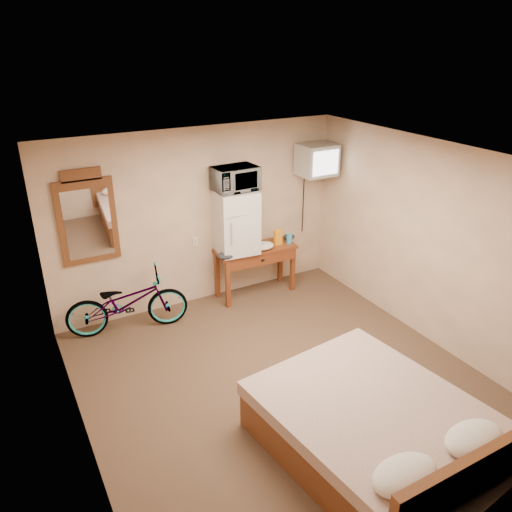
{
  "coord_description": "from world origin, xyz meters",
  "views": [
    {
      "loc": [
        -2.46,
        -3.8,
        3.59
      ],
      "look_at": [
        0.08,
        0.81,
        1.24
      ],
      "focal_mm": 35.0,
      "sensor_mm": 36.0,
      "label": 1
    }
  ],
  "objects_px": {
    "mini_fridge": "(236,221)",
    "wall_mirror": "(87,218)",
    "blue_cup": "(289,238)",
    "bicycle": "(127,302)",
    "microwave": "(235,179)",
    "crt_television": "(317,160)",
    "desk": "(257,257)",
    "bed": "(385,436)"
  },
  "relations": [
    {
      "from": "mini_fridge",
      "to": "wall_mirror",
      "type": "xyz_separation_m",
      "value": [
        -1.94,
        0.21,
        0.31
      ]
    },
    {
      "from": "mini_fridge",
      "to": "blue_cup",
      "type": "relative_size",
      "value": 6.0
    },
    {
      "from": "bicycle",
      "to": "microwave",
      "type": "bearing_deg",
      "value": -75.29
    },
    {
      "from": "crt_television",
      "to": "mini_fridge",
      "type": "bearing_deg",
      "value": 178.27
    },
    {
      "from": "crt_television",
      "to": "wall_mirror",
      "type": "xyz_separation_m",
      "value": [
        -3.24,
        0.25,
        -0.41
      ]
    },
    {
      "from": "blue_cup",
      "to": "bicycle",
      "type": "height_order",
      "value": "blue_cup"
    },
    {
      "from": "mini_fridge",
      "to": "crt_television",
      "type": "height_order",
      "value": "crt_television"
    },
    {
      "from": "blue_cup",
      "to": "crt_television",
      "type": "distance_m",
      "value": 1.21
    },
    {
      "from": "crt_television",
      "to": "blue_cup",
      "type": "bearing_deg",
      "value": -170.4
    },
    {
      "from": "desk",
      "to": "crt_television",
      "type": "bearing_deg",
      "value": 0.93
    },
    {
      "from": "microwave",
      "to": "bicycle",
      "type": "distance_m",
      "value": 2.17
    },
    {
      "from": "bed",
      "to": "desk",
      "type": "bearing_deg",
      "value": 80.91
    },
    {
      "from": "mini_fridge",
      "to": "crt_television",
      "type": "bearing_deg",
      "value": -1.73
    },
    {
      "from": "microwave",
      "to": "crt_television",
      "type": "distance_m",
      "value": 1.31
    },
    {
      "from": "blue_cup",
      "to": "bicycle",
      "type": "distance_m",
      "value": 2.5
    },
    {
      "from": "crt_television",
      "to": "bicycle",
      "type": "distance_m",
      "value": 3.32
    },
    {
      "from": "microwave",
      "to": "bicycle",
      "type": "relative_size",
      "value": 0.38
    },
    {
      "from": "wall_mirror",
      "to": "crt_television",
      "type": "bearing_deg",
      "value": -4.45
    },
    {
      "from": "crt_television",
      "to": "bed",
      "type": "xyz_separation_m",
      "value": [
        -1.54,
        -3.39,
        -1.63
      ]
    },
    {
      "from": "desk",
      "to": "bed",
      "type": "relative_size",
      "value": 0.51
    },
    {
      "from": "bicycle",
      "to": "wall_mirror",
      "type": "bearing_deg",
      "value": 52.55
    },
    {
      "from": "desk",
      "to": "bicycle",
      "type": "relative_size",
      "value": 0.77
    },
    {
      "from": "desk",
      "to": "blue_cup",
      "type": "height_order",
      "value": "blue_cup"
    },
    {
      "from": "wall_mirror",
      "to": "mini_fridge",
      "type": "bearing_deg",
      "value": -6.26
    },
    {
      "from": "blue_cup",
      "to": "crt_television",
      "type": "height_order",
      "value": "crt_television"
    },
    {
      "from": "microwave",
      "to": "wall_mirror",
      "type": "distance_m",
      "value": 1.97
    },
    {
      "from": "crt_television",
      "to": "bicycle",
      "type": "bearing_deg",
      "value": -178.61
    },
    {
      "from": "mini_fridge",
      "to": "microwave",
      "type": "height_order",
      "value": "microwave"
    },
    {
      "from": "blue_cup",
      "to": "bicycle",
      "type": "xyz_separation_m",
      "value": [
        -2.47,
        0.01,
        -0.42
      ]
    },
    {
      "from": "microwave",
      "to": "wall_mirror",
      "type": "height_order",
      "value": "wall_mirror"
    },
    {
      "from": "mini_fridge",
      "to": "microwave",
      "type": "bearing_deg",
      "value": 56.24
    },
    {
      "from": "bed",
      "to": "crt_television",
      "type": "bearing_deg",
      "value": 65.52
    },
    {
      "from": "desk",
      "to": "bicycle",
      "type": "height_order",
      "value": "bicycle"
    },
    {
      "from": "microwave",
      "to": "bed",
      "type": "distance_m",
      "value": 3.76
    },
    {
      "from": "mini_fridge",
      "to": "bed",
      "type": "relative_size",
      "value": 0.38
    },
    {
      "from": "blue_cup",
      "to": "wall_mirror",
      "type": "relative_size",
      "value": 0.12
    },
    {
      "from": "desk",
      "to": "mini_fridge",
      "type": "relative_size",
      "value": 1.34
    },
    {
      "from": "microwave",
      "to": "crt_television",
      "type": "xyz_separation_m",
      "value": [
        1.3,
        -0.04,
        0.12
      ]
    },
    {
      "from": "mini_fridge",
      "to": "bicycle",
      "type": "relative_size",
      "value": 0.57
    },
    {
      "from": "microwave",
      "to": "bed",
      "type": "height_order",
      "value": "microwave"
    },
    {
      "from": "mini_fridge",
      "to": "bicycle",
      "type": "height_order",
      "value": "mini_fridge"
    },
    {
      "from": "blue_cup",
      "to": "bed",
      "type": "bearing_deg",
      "value": -107.74
    }
  ]
}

